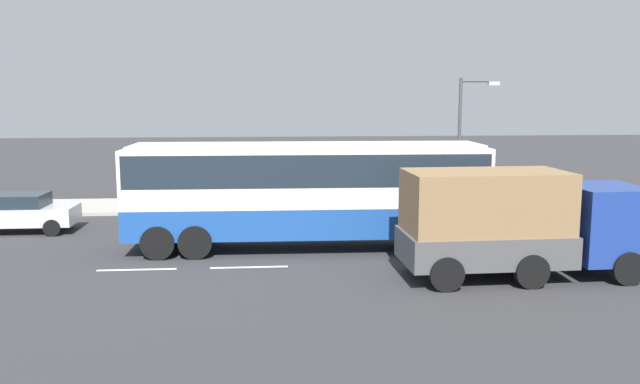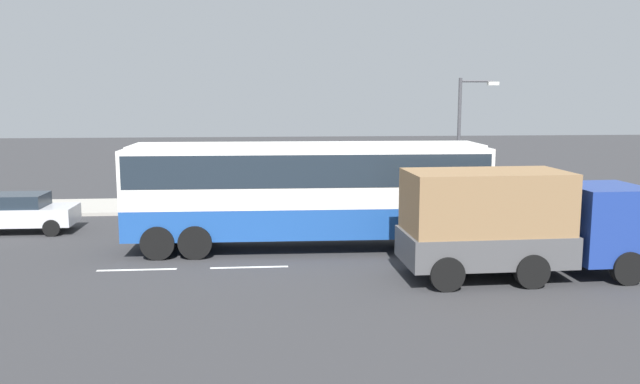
{
  "view_description": "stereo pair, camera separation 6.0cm",
  "coord_description": "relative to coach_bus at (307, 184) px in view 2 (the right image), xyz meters",
  "views": [
    {
      "loc": [
        -2.19,
        -22.21,
        5.3
      ],
      "look_at": [
        -0.34,
        -0.04,
        1.95
      ],
      "focal_mm": 36.57,
      "sensor_mm": 36.0,
      "label": 1
    },
    {
      "loc": [
        -2.25,
        -22.2,
        5.3
      ],
      "look_at": [
        -0.34,
        -0.04,
        1.95
      ],
      "focal_mm": 36.57,
      "sensor_mm": 36.0,
      "label": 2
    }
  ],
  "objects": [
    {
      "name": "cargo_truck",
      "position": [
        5.87,
        -4.01,
        -0.58
      ],
      "size": [
        7.1,
        2.78,
        3.13
      ],
      "rotation": [
        0.0,
        0.0,
        0.03
      ],
      "color": "navy",
      "rests_on": "ground_plane"
    },
    {
      "name": "street_lamp",
      "position": [
        7.68,
        7.28,
        1.35
      ],
      "size": [
        1.85,
        0.24,
        5.88
      ],
      "color": "#47474C",
      "rests_on": "sidewalk_curb"
    },
    {
      "name": "lane_centreline",
      "position": [
        -5.82,
        -2.31,
        -2.25
      ],
      "size": [
        27.86,
        0.16,
        0.01
      ],
      "color": "white",
      "rests_on": "ground_plane"
    },
    {
      "name": "ground_plane",
      "position": [
        0.79,
        0.22,
        -2.25
      ],
      "size": [
        120.0,
        120.0,
        0.0
      ],
      "primitive_type": "plane",
      "color": "#333335"
    },
    {
      "name": "pedestrian_near_curb",
      "position": [
        -4.6,
        8.84,
        -1.16
      ],
      "size": [
        0.32,
        0.32,
        1.63
      ],
      "rotation": [
        0.0,
        0.0,
        6.05
      ],
      "color": "black",
      "rests_on": "sidewalk_curb"
    },
    {
      "name": "sidewalk_curb",
      "position": [
        0.79,
        8.86,
        -2.18
      ],
      "size": [
        80.0,
        4.0,
        0.15
      ],
      "primitive_type": "cube",
      "color": "#A8A399",
      "rests_on": "ground_plane"
    },
    {
      "name": "coach_bus",
      "position": [
        0.0,
        0.0,
        0.0
      ],
      "size": [
        12.26,
        2.83,
        3.64
      ],
      "rotation": [
        0.0,
        0.0,
        -0.02
      ],
      "color": "#1E4C9E",
      "rests_on": "ground_plane"
    },
    {
      "name": "car_silver_hatch",
      "position": [
        -10.96,
        3.65,
        -1.45
      ],
      "size": [
        4.23,
        1.88,
        1.5
      ],
      "rotation": [
        0.0,
        0.0,
        0.0
      ],
      "color": "silver",
      "rests_on": "ground_plane"
    }
  ]
}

